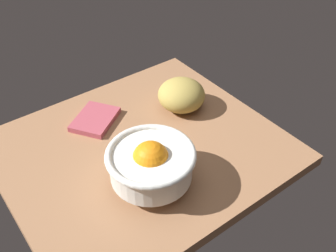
{
  "coord_description": "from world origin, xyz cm",
  "views": [
    {
      "loc": [
        -38.85,
        -62.59,
        68.01
      ],
      "look_at": [
        6.55,
        -2.33,
        5.0
      ],
      "focal_mm": 42.11,
      "sensor_mm": 36.0,
      "label": 1
    }
  ],
  "objects": [
    {
      "name": "ground_plane",
      "position": [
        0.0,
        0.0,
        -1.5
      ],
      "size": [
        67.69,
        59.82,
        3.0
      ],
      "primitive_type": "cube",
      "color": "#986A48"
    },
    {
      "name": "fruit_bowl",
      "position": [
        -5.09,
        -11.6,
        6.49
      ],
      "size": [
        19.95,
        19.95,
        11.7
      ],
      "color": "white",
      "rests_on": "ground"
    },
    {
      "name": "bread_loaf",
      "position": [
        18.21,
        6.91,
        4.31
      ],
      "size": [
        16.0,
        16.04,
        8.61
      ],
      "primitive_type": "ellipsoid",
      "rotation": [
        0.0,
        0.0,
        4.96
      ],
      "color": "#AE9747",
      "rests_on": "ground"
    },
    {
      "name": "napkin_folded",
      "position": [
        -4.56,
        15.91,
        0.79
      ],
      "size": [
        15.88,
        15.13,
        1.58
      ],
      "primitive_type": "cube",
      "rotation": [
        0.0,
        0.0,
        0.6
      ],
      "color": "#AD4754",
      "rests_on": "ground"
    }
  ]
}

